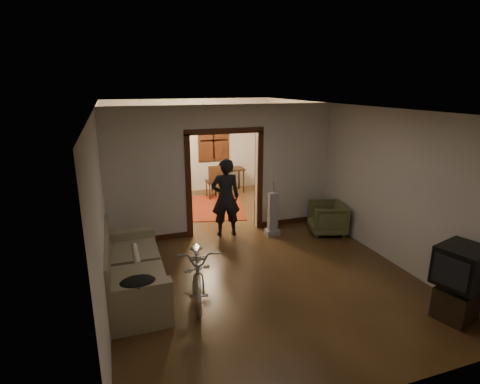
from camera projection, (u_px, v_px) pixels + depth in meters
name	position (u px, v px, depth m)	size (l,w,h in m)	color
floor	(235.00, 243.00, 7.82)	(5.00, 8.50, 0.01)	#372311
ceiling	(235.00, 106.00, 7.04)	(5.00, 8.50, 0.01)	white
wall_back	(191.00, 146.00, 11.29)	(5.00, 0.02, 2.80)	beige
wall_left	(102.00, 189.00, 6.65)	(0.02, 8.50, 2.80)	beige
wall_right	(343.00, 169.00, 8.22)	(0.02, 8.50, 2.80)	beige
partition_wall	(224.00, 170.00, 8.11)	(5.00, 0.14, 2.80)	beige
door_casing	(224.00, 184.00, 8.20)	(1.74, 0.20, 2.32)	#37190C
far_window	(214.00, 140.00, 11.43)	(0.98, 0.06, 1.28)	black
chandelier	(204.00, 119.00, 9.44)	(0.24, 0.24, 0.24)	#FFE0A5
light_switch	(270.00, 174.00, 8.42)	(0.08, 0.01, 0.12)	silver
sofa	(131.00, 265.00, 5.81)	(0.97, 2.16, 0.99)	#6F684A
rolled_paper	(136.00, 254.00, 6.10)	(0.09, 0.09, 0.74)	beige
jacket	(138.00, 282.00, 4.95)	(0.47, 0.35, 0.14)	black
bicycle	(198.00, 267.00, 5.84)	(0.61, 1.75, 0.92)	silver
armchair	(327.00, 218.00, 8.28)	(0.75, 0.77, 0.70)	#50542F
tv_stand	(456.00, 303.00, 5.27)	(0.50, 0.46, 0.46)	black
crt_tv	(462.00, 266.00, 5.10)	(0.63, 0.57, 0.55)	black
vacuum	(273.00, 214.00, 8.15)	(0.30, 0.24, 0.96)	gray
person	(226.00, 198.00, 8.04)	(0.62, 0.41, 1.71)	black
oriental_rug	(212.00, 207.00, 10.09)	(1.67, 2.19, 0.02)	maroon
locker	(153.00, 166.00, 10.59)	(0.98, 0.54, 1.96)	#26321E
globe	(150.00, 132.00, 10.33)	(0.29, 0.29, 0.29)	#1E5972
desk	(228.00, 181.00, 11.45)	(0.98, 0.55, 0.73)	black
desk_chair	(214.00, 181.00, 10.81)	(0.44, 0.44, 0.99)	black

